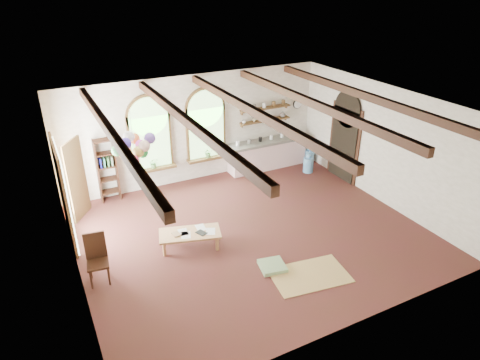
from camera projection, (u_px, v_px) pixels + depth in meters
floor at (251, 233)px, 10.51m from camera, size 8.00×8.00×0.00m
ceiling_beams at (253, 111)px, 9.14m from camera, size 6.20×6.80×0.18m
window_left at (150, 136)px, 11.96m from camera, size 1.30×0.28×2.20m
window_right at (206, 127)px, 12.65m from camera, size 1.30×0.28×2.20m
left_doorway at (64, 195)px, 9.84m from camera, size 0.10×1.90×2.50m
right_doorway at (344, 144)px, 12.84m from camera, size 0.10×1.30×2.40m
kitchen_counter at (267, 154)px, 13.80m from camera, size 2.68×0.62×0.94m
wall_shelf_lower at (265, 120)px, 13.47m from camera, size 1.70×0.24×0.04m
wall_shelf_upper at (265, 108)px, 13.29m from camera, size 1.70×0.24×0.04m
wall_clock at (298, 104)px, 13.88m from camera, size 0.32×0.04×0.32m
bookshelf at (107, 170)px, 11.67m from camera, size 0.53×0.32×1.80m
coffee_table at (190, 234)px, 9.83m from camera, size 1.52×1.01×0.40m
side_chair at (99, 268)px, 8.76m from camera, size 0.48×0.48×1.08m
floor_mat at (310, 275)px, 9.05m from camera, size 1.74×1.22×0.02m
floor_cushion at (272, 266)px, 9.26m from camera, size 0.62×0.62×0.09m
water_jug_a at (309, 156)px, 14.23m from camera, size 0.30×0.30×0.58m
water_jug_b at (308, 164)px, 13.58m from camera, size 0.32×0.32×0.63m
balloon_cluster at (134, 147)px, 9.30m from camera, size 0.94×0.94×1.16m
table_book at (173, 235)px, 9.69m from camera, size 0.19×0.25×0.02m
tablet at (201, 233)px, 9.79m from camera, size 0.25×0.29×0.01m
potted_plant_left at (154, 163)px, 12.22m from camera, size 0.27×0.23×0.30m
potted_plant_right at (208, 153)px, 12.91m from camera, size 0.27×0.23×0.30m
shelf_cup_a at (244, 122)px, 13.13m from camera, size 0.12×0.10×0.10m
shelf_cup_b at (254, 120)px, 13.27m from camera, size 0.10×0.10×0.09m
shelf_bowl_a at (264, 119)px, 13.43m from camera, size 0.22×0.22×0.05m
shelf_bowl_b at (273, 117)px, 13.57m from camera, size 0.20×0.20×0.06m
shelf_vase at (283, 114)px, 13.68m from camera, size 0.18×0.18×0.19m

